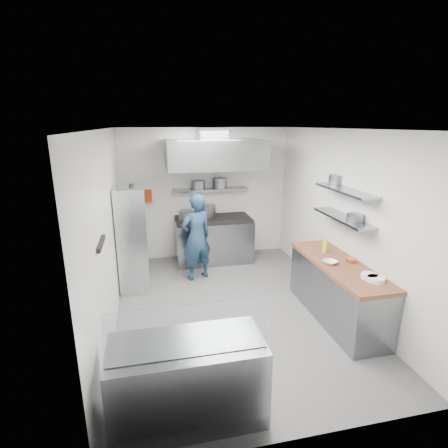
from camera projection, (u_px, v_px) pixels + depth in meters
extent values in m
plane|color=#4B4B4D|center=(232.00, 308.00, 5.64)|extent=(5.00, 5.00, 0.00)
plane|color=silver|center=(233.00, 129.00, 4.87)|extent=(5.00, 5.00, 0.00)
cube|color=white|center=(205.00, 194.00, 7.60)|extent=(3.60, 2.80, 0.02)
cube|color=white|center=(304.00, 307.00, 2.91)|extent=(3.60, 2.80, 0.02)
cube|color=white|center=(108.00, 233.00, 4.88)|extent=(2.80, 5.00, 0.02)
cube|color=white|center=(341.00, 218.00, 5.63)|extent=(2.80, 5.00, 0.02)
cube|color=gray|center=(214.00, 241.00, 7.51)|extent=(1.60, 0.80, 0.90)
cube|color=black|center=(213.00, 219.00, 7.38)|extent=(1.57, 0.78, 0.06)
cylinder|color=slate|center=(186.00, 215.00, 7.17)|extent=(0.30, 0.30, 0.20)
cylinder|color=slate|center=(208.00, 211.00, 7.47)|extent=(0.35, 0.35, 0.24)
cube|color=gray|center=(211.00, 190.00, 7.44)|extent=(1.60, 0.30, 0.04)
cylinder|color=slate|center=(198.00, 185.00, 7.31)|extent=(0.29, 0.29, 0.18)
cylinder|color=slate|center=(220.00, 183.00, 7.43)|extent=(0.30, 0.30, 0.22)
cube|color=gray|center=(214.00, 154.00, 6.83)|extent=(1.90, 1.15, 0.55)
cube|color=slate|center=(212.00, 134.00, 6.94)|extent=(0.55, 0.55, 0.24)
cube|color=#AE2E0D|center=(147.00, 196.00, 7.28)|extent=(0.22, 0.10, 0.26)
imported|color=#1A334E|center=(196.00, 237.00, 6.53)|extent=(0.71, 0.59, 1.66)
cube|color=silver|center=(133.00, 237.00, 6.21)|extent=(0.50, 0.90, 1.85)
cube|color=white|center=(133.00, 248.00, 6.04)|extent=(0.17, 0.22, 0.20)
cube|color=yellow|center=(131.00, 215.00, 6.24)|extent=(0.15, 0.19, 0.17)
cylinder|color=black|center=(132.00, 189.00, 5.93)|extent=(0.10, 0.10, 0.18)
cube|color=black|center=(101.00, 243.00, 4.00)|extent=(0.04, 0.55, 0.05)
cube|color=gray|center=(337.00, 292.00, 5.27)|extent=(0.62, 2.00, 0.84)
cube|color=brown|center=(339.00, 265.00, 5.14)|extent=(0.65, 2.04, 0.06)
cylinder|color=white|center=(369.00, 276.00, 4.62)|extent=(0.21, 0.21, 0.06)
cylinder|color=white|center=(376.00, 279.00, 4.52)|extent=(0.22, 0.22, 0.06)
cylinder|color=#DB663D|center=(351.00, 260.00, 5.15)|extent=(0.15, 0.15, 0.06)
cylinder|color=yellow|center=(325.00, 246.00, 5.56)|extent=(0.07, 0.07, 0.18)
imported|color=white|center=(330.00, 262.00, 5.10)|extent=(0.25, 0.25, 0.05)
cube|color=gray|center=(342.00, 218.00, 5.28)|extent=(0.30, 1.30, 0.04)
cube|color=gray|center=(345.00, 190.00, 5.17)|extent=(0.30, 1.30, 0.04)
cylinder|color=slate|center=(355.00, 217.00, 5.05)|extent=(0.24, 0.24, 0.10)
cylinder|color=slate|center=(337.00, 179.00, 5.64)|extent=(0.27, 0.27, 0.14)
cube|color=gray|center=(188.00, 381.00, 3.45)|extent=(1.50, 0.70, 0.85)
cube|color=silver|center=(187.00, 330.00, 3.16)|extent=(1.47, 0.19, 0.42)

